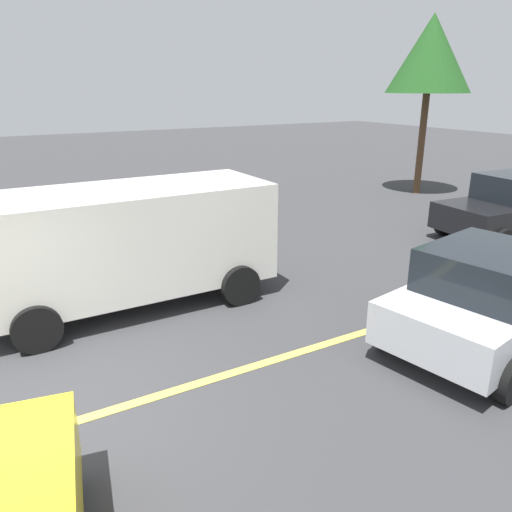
# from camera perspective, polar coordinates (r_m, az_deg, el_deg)

# --- Properties ---
(ground_plane) EXTENTS (80.00, 80.00, 0.00)m
(ground_plane) POSITION_cam_1_polar(r_m,az_deg,el_deg) (6.79, -25.26, -18.38)
(ground_plane) COLOR #38383A
(lane_marking_centre) EXTENTS (28.00, 0.16, 0.01)m
(lane_marking_centre) POSITION_cam_1_polar(r_m,az_deg,el_deg) (7.43, -1.21, -12.79)
(lane_marking_centre) COLOR #E0D14C
(white_van) EXTENTS (5.21, 2.27, 2.20)m
(white_van) POSITION_cam_1_polar(r_m,az_deg,el_deg) (9.32, -14.42, 1.84)
(white_van) COLOR silver
(white_van) RESTS_ON ground_plane
(car_silver_approaching) EXTENTS (4.07, 2.61, 1.63)m
(car_silver_approaching) POSITION_cam_1_polar(r_m,az_deg,el_deg) (8.52, 25.16, -4.30)
(car_silver_approaching) COLOR #B7BABF
(car_silver_approaching) RESTS_ON ground_plane
(tree_left_verge) EXTENTS (2.97, 2.97, 6.30)m
(tree_left_verge) POSITION_cam_1_polar(r_m,az_deg,el_deg) (19.89, 19.37, 20.95)
(tree_left_verge) COLOR #513823
(tree_left_verge) RESTS_ON ground_plane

